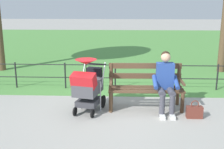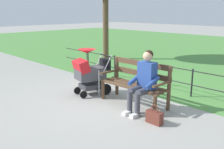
% 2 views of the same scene
% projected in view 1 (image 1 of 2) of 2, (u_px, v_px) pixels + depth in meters
% --- Properties ---
extents(ground_plane, '(60.00, 60.00, 0.00)m').
position_uv_depth(ground_plane, '(113.00, 108.00, 6.29)').
color(ground_plane, '#9E9B93').
extents(grass_lawn, '(40.00, 16.00, 0.01)m').
position_uv_depth(grass_lawn, '(119.00, 46.00, 14.80)').
color(grass_lawn, '#518E42').
rests_on(grass_lawn, ground).
extents(park_bench, '(1.61, 0.63, 0.96)m').
position_uv_depth(park_bench, '(145.00, 84.00, 6.24)').
color(park_bench, brown).
rests_on(park_bench, ground).
extents(person_on_bench, '(0.54, 0.74, 1.28)m').
position_uv_depth(person_on_bench, '(166.00, 81.00, 5.97)').
color(person_on_bench, '#42424C').
rests_on(person_on_bench, ground).
extents(stroller, '(0.68, 0.97, 1.15)m').
position_uv_depth(stroller, '(88.00, 85.00, 5.95)').
color(stroller, black).
rests_on(stroller, ground).
extents(handbag, '(0.32, 0.14, 0.37)m').
position_uv_depth(handbag, '(194.00, 112.00, 5.76)').
color(handbag, brown).
rests_on(handbag, ground).
extents(park_fence, '(8.03, 0.04, 0.70)m').
position_uv_depth(park_fence, '(126.00, 74.00, 7.56)').
color(park_fence, black).
rests_on(park_fence, ground).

